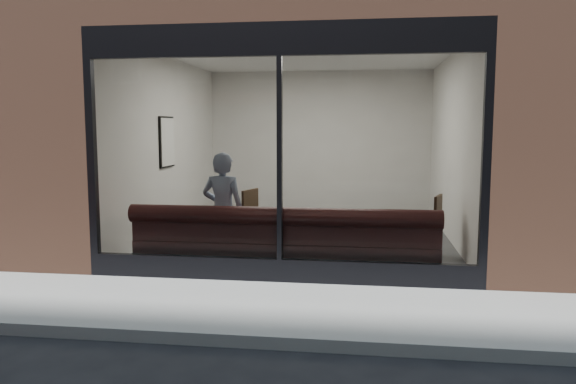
# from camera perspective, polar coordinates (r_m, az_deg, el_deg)

# --- Properties ---
(ground) EXTENTS (120.00, 120.00, 0.00)m
(ground) POSITION_cam_1_polar(r_m,az_deg,el_deg) (5.26, -4.33, -15.17)
(ground) COLOR black
(ground) RESTS_ON ground
(sidewalk_near) EXTENTS (40.00, 2.00, 0.01)m
(sidewalk_near) POSITION_cam_1_polar(r_m,az_deg,el_deg) (6.18, -2.33, -11.72)
(sidewalk_near) COLOR gray
(sidewalk_near) RESTS_ON ground
(kerb_near) EXTENTS (40.00, 0.10, 0.12)m
(kerb_near) POSITION_cam_1_polar(r_m,az_deg,el_deg) (5.19, -4.45, -14.76)
(kerb_near) COLOR gray
(kerb_near) RESTS_ON ground
(host_building_pier_left) EXTENTS (2.50, 12.00, 3.20)m
(host_building_pier_left) POSITION_cam_1_polar(r_m,az_deg,el_deg) (13.65, -12.77, 5.03)
(host_building_pier_left) COLOR brown
(host_building_pier_left) RESTS_ON ground
(host_building_pier_right) EXTENTS (2.50, 12.00, 3.20)m
(host_building_pier_right) POSITION_cam_1_polar(r_m,az_deg,el_deg) (13.06, 19.88, 4.73)
(host_building_pier_right) COLOR brown
(host_building_pier_right) RESTS_ON ground
(host_building_backfill) EXTENTS (5.00, 6.00, 3.20)m
(host_building_backfill) POSITION_cam_1_polar(r_m,az_deg,el_deg) (15.81, 4.08, 5.39)
(host_building_backfill) COLOR brown
(host_building_backfill) RESTS_ON ground
(cafe_floor) EXTENTS (6.00, 6.00, 0.00)m
(cafe_floor) POSITION_cam_1_polar(r_m,az_deg,el_deg) (10.01, 1.72, -4.46)
(cafe_floor) COLOR #2D2D30
(cafe_floor) RESTS_ON ground
(cafe_ceiling) EXTENTS (6.00, 6.00, 0.00)m
(cafe_ceiling) POSITION_cam_1_polar(r_m,az_deg,el_deg) (9.90, 1.79, 13.85)
(cafe_ceiling) COLOR white
(cafe_ceiling) RESTS_ON host_building_upper
(cafe_wall_back) EXTENTS (5.00, 0.00, 5.00)m
(cafe_wall_back) POSITION_cam_1_polar(r_m,az_deg,el_deg) (12.81, 3.19, 5.09)
(cafe_wall_back) COLOR silver
(cafe_wall_back) RESTS_ON ground
(cafe_wall_left) EXTENTS (0.00, 6.00, 6.00)m
(cafe_wall_left) POSITION_cam_1_polar(r_m,az_deg,el_deg) (10.40, -12.07, 4.58)
(cafe_wall_left) COLOR silver
(cafe_wall_left) RESTS_ON ground
(cafe_wall_right) EXTENTS (0.00, 6.00, 6.00)m
(cafe_wall_right) POSITION_cam_1_polar(r_m,az_deg,el_deg) (9.88, 16.31, 4.36)
(cafe_wall_right) COLOR silver
(cafe_wall_right) RESTS_ON ground
(storefront_kick) EXTENTS (5.00, 0.10, 0.30)m
(storefront_kick) POSITION_cam_1_polar(r_m,az_deg,el_deg) (7.13, -0.83, -7.98)
(storefront_kick) COLOR black
(storefront_kick) RESTS_ON ground
(storefront_header) EXTENTS (5.00, 0.10, 0.40)m
(storefront_header) POSITION_cam_1_polar(r_m,az_deg,el_deg) (6.98, -0.88, 15.29)
(storefront_header) COLOR black
(storefront_header) RESTS_ON host_building_upper
(storefront_mullion) EXTENTS (0.06, 0.10, 2.50)m
(storefront_mullion) POSITION_cam_1_polar(r_m,az_deg,el_deg) (6.91, -0.85, 3.32)
(storefront_mullion) COLOR black
(storefront_mullion) RESTS_ON storefront_kick
(storefront_glass) EXTENTS (4.80, 0.00, 4.80)m
(storefront_glass) POSITION_cam_1_polar(r_m,az_deg,el_deg) (6.88, -0.89, 3.30)
(storefront_glass) COLOR white
(storefront_glass) RESTS_ON storefront_kick
(banquette) EXTENTS (4.00, 0.55, 0.45)m
(banquette) POSITION_cam_1_polar(r_m,az_deg,el_deg) (7.50, -0.37, -6.66)
(banquette) COLOR #361314
(banquette) RESTS_ON cafe_floor
(person) EXTENTS (0.62, 0.44, 1.61)m
(person) POSITION_cam_1_polar(r_m,az_deg,el_deg) (7.73, -6.62, -1.92)
(person) COLOR #95A5C3
(person) RESTS_ON cafe_floor
(cafe_table_left) EXTENTS (0.63, 0.63, 0.04)m
(cafe_table_left) POSITION_cam_1_polar(r_m,az_deg,el_deg) (8.29, -10.63, -1.87)
(cafe_table_left) COLOR black
(cafe_table_left) RESTS_ON cafe_floor
(cafe_table_right) EXTENTS (0.73, 0.73, 0.04)m
(cafe_table_right) POSITION_cam_1_polar(r_m,az_deg,el_deg) (7.87, 7.06, -2.26)
(cafe_table_right) COLOR black
(cafe_table_right) RESTS_ON cafe_floor
(cafe_chair_left) EXTENTS (0.60, 0.60, 0.05)m
(cafe_chair_left) POSITION_cam_1_polar(r_m,az_deg,el_deg) (9.21, -4.87, -4.07)
(cafe_chair_left) COLOR black
(cafe_chair_left) RESTS_ON cafe_floor
(cafe_chair_right) EXTENTS (0.57, 0.57, 0.04)m
(cafe_chair_right) POSITION_cam_1_polar(r_m,az_deg,el_deg) (8.66, 13.66, -4.94)
(cafe_chair_right) COLOR black
(cafe_chair_right) RESTS_ON cafe_floor
(wall_poster) EXTENTS (0.02, 0.63, 0.84)m
(wall_poster) POSITION_cam_1_polar(r_m,az_deg,el_deg) (10.25, -12.13, 4.99)
(wall_poster) COLOR white
(wall_poster) RESTS_ON cafe_wall_left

